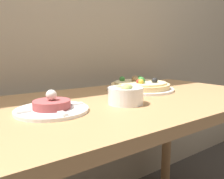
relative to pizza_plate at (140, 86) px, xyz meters
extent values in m
cube|color=#AD7F51|center=(-0.21, -0.11, -0.04)|extent=(1.33, 0.66, 0.03)
cylinder|color=#AD7F51|center=(0.40, 0.16, -0.40)|extent=(0.06, 0.06, 0.70)
cylinder|color=white|center=(0.00, 0.00, -0.01)|extent=(0.31, 0.31, 0.01)
cylinder|color=#E5C17F|center=(0.00, 0.00, 0.00)|extent=(0.28, 0.28, 0.02)
cylinder|color=beige|center=(0.00, 0.00, 0.02)|extent=(0.24, 0.24, 0.01)
sphere|color=#997047|center=(0.04, 0.04, 0.03)|extent=(0.02, 0.02, 0.02)
sphere|color=#387F33|center=(-0.05, 0.08, 0.03)|extent=(0.03, 0.03, 0.03)
sphere|color=#387F33|center=(0.05, 0.06, 0.03)|extent=(0.02, 0.02, 0.02)
sphere|color=#997047|center=(0.00, 0.03, 0.03)|extent=(0.03, 0.03, 0.03)
sphere|color=#387F33|center=(-0.02, -0.03, 0.03)|extent=(0.03, 0.03, 0.03)
sphere|color=black|center=(0.04, -0.06, 0.03)|extent=(0.03, 0.03, 0.03)
sphere|color=#B22D23|center=(-0.04, -0.03, 0.03)|extent=(0.02, 0.02, 0.02)
sphere|color=gold|center=(-0.04, -0.05, 0.03)|extent=(0.02, 0.02, 0.02)
cylinder|color=white|center=(-0.48, -0.14, -0.01)|extent=(0.22, 0.22, 0.01)
cylinder|color=#A84747|center=(-0.48, -0.14, 0.00)|extent=(0.11, 0.11, 0.02)
sphere|color=silver|center=(-0.48, -0.14, 0.03)|extent=(0.03, 0.03, 0.03)
cube|color=white|center=(-0.40, -0.14, -0.01)|extent=(0.04, 0.02, 0.01)
cube|color=white|center=(-0.48, -0.05, -0.01)|extent=(0.02, 0.04, 0.01)
cube|color=white|center=(-0.56, -0.14, -0.01)|extent=(0.04, 0.02, 0.01)
cube|color=white|center=(-0.48, -0.22, -0.01)|extent=(0.02, 0.04, 0.01)
cylinder|color=white|center=(-0.23, -0.18, 0.01)|extent=(0.12, 0.12, 0.06)
sphere|color=#A3B25B|center=(-0.23, -0.19, 0.03)|extent=(0.03, 0.03, 0.03)
sphere|color=#B7BC70|center=(-0.25, -0.17, 0.03)|extent=(0.03, 0.03, 0.03)
sphere|color=#B7BC70|center=(-0.23, -0.19, 0.03)|extent=(0.03, 0.03, 0.03)
sphere|color=#A3B25B|center=(-0.25, -0.21, 0.04)|extent=(0.04, 0.04, 0.04)
sphere|color=#B7BC70|center=(-0.24, -0.20, 0.03)|extent=(0.03, 0.03, 0.03)
camera|label=1|loc=(-0.70, -0.76, 0.16)|focal=35.00mm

